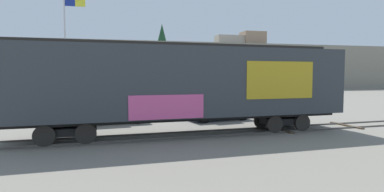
{
  "coord_description": "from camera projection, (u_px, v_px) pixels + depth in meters",
  "views": [
    {
      "loc": [
        -2.65,
        -15.42,
        3.06
      ],
      "look_at": [
        1.39,
        1.56,
        1.88
      ],
      "focal_mm": 29.35,
      "sensor_mm": 36.0,
      "label": 1
    }
  ],
  "objects": [
    {
      "name": "hillside",
      "position": [
        129.0,
        68.0,
        74.52
      ],
      "size": [
        157.89,
        35.62,
        13.85
      ],
      "color": "gray",
      "rests_on": "ground_plane"
    },
    {
      "name": "parked_car_silver",
      "position": [
        110.0,
        109.0,
        19.82
      ],
      "size": [
        4.67,
        2.5,
        1.79
      ],
      "color": "#B7BABF",
      "rests_on": "ground_plane"
    },
    {
      "name": "parked_car_blue",
      "position": [
        218.0,
        108.0,
        21.21
      ],
      "size": [
        4.54,
        2.54,
        1.74
      ],
      "color": "navy",
      "rests_on": "ground_plane"
    },
    {
      "name": "track",
      "position": [
        235.0,
        132.0,
        16.74
      ],
      "size": [
        59.99,
        5.26,
        0.08
      ],
      "color": "#4C4742",
      "rests_on": "ground_plane"
    },
    {
      "name": "flagpole",
      "position": [
        69.0,
        38.0,
        23.53
      ],
      "size": [
        1.6,
        0.18,
        9.2
      ],
      "color": "silver",
      "rests_on": "ground_plane"
    },
    {
      "name": "ground_plane",
      "position": [
        172.0,
        136.0,
        15.79
      ],
      "size": [
        260.0,
        260.0,
        0.0
      ],
      "primitive_type": "plane",
      "color": "slate"
    },
    {
      "name": "freight_car",
      "position": [
        185.0,
        83.0,
        15.76
      ],
      "size": [
        17.22,
        3.7,
        4.66
      ],
      "color": "#33383D",
      "rests_on": "ground_plane"
    }
  ]
}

